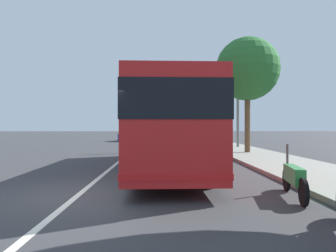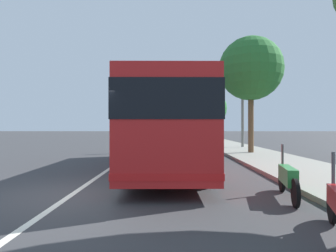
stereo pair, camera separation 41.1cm
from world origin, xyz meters
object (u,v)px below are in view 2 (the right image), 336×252
object	(u,v)px
car_far_distant	(174,137)
roadside_tree_mid_block	(251,69)
car_behind_bus	(171,134)
motorcycle_nearest_curb	(288,179)
utility_pole	(243,94)
coach_bus	(166,124)
car_ahead_same_lane	(136,135)
roadside_tree_far_block	(209,108)

from	to	relation	value
car_far_distant	roadside_tree_mid_block	xyz separation A→B (m)	(-11.37, -4.59, 4.61)
car_far_distant	car_behind_bus	bearing A→B (deg)	1.82
motorcycle_nearest_curb	utility_pole	world-z (taller)	utility_pole
coach_bus	car_behind_bus	distance (m)	31.59
coach_bus	car_ahead_same_lane	distance (m)	23.93
roadside_tree_far_block	car_ahead_same_lane	bearing A→B (deg)	87.37
coach_bus	car_far_distant	xyz separation A→B (m)	(17.44, -0.55, -1.15)
roadside_tree_mid_block	roadside_tree_far_block	bearing A→B (deg)	1.10
motorcycle_nearest_curb	roadside_tree_far_block	distance (m)	28.56
coach_bus	car_ahead_same_lane	bearing A→B (deg)	8.82
motorcycle_nearest_curb	utility_pole	size ratio (longest dim) A/B	0.25
motorcycle_nearest_curb	utility_pole	xyz separation A→B (m)	(16.19, -2.87, 3.83)
car_ahead_same_lane	roadside_tree_mid_block	size ratio (longest dim) A/B	0.65
roadside_tree_far_block	utility_pole	size ratio (longest dim) A/B	0.70
car_behind_bus	roadside_tree_mid_block	distance (m)	26.37
motorcycle_nearest_curb	roadside_tree_mid_block	bearing A→B (deg)	-0.38
car_far_distant	car_ahead_same_lane	bearing A→B (deg)	37.72
coach_bus	car_far_distant	size ratio (longest dim) A/B	2.51
roadside_tree_mid_block	car_behind_bus	bearing A→B (deg)	10.80
motorcycle_nearest_curb	roadside_tree_far_block	bearing A→B (deg)	6.85
car_far_distant	roadside_tree_far_block	bearing A→B (deg)	-36.02
motorcycle_nearest_curb	utility_pole	distance (m)	16.88
roadside_tree_mid_block	car_ahead_same_lane	bearing A→B (deg)	27.75
car_far_distant	roadside_tree_far_block	xyz separation A→B (m)	(5.71, -4.26, 3.26)
coach_bus	car_behind_bus	xyz separation A→B (m)	(31.57, -0.27, -1.15)
car_behind_bus	roadside_tree_mid_block	size ratio (longest dim) A/B	0.59
coach_bus	roadside_tree_mid_block	world-z (taller)	roadside_tree_mid_block
car_far_distant	utility_pole	world-z (taller)	utility_pole
utility_pole	car_behind_bus	bearing A→B (deg)	15.19
motorcycle_nearest_curb	car_behind_bus	xyz separation A→B (m)	(36.71, 2.70, 0.21)
car_far_distant	car_behind_bus	size ratio (longest dim) A/B	1.08
car_far_distant	car_ahead_same_lane	size ratio (longest dim) A/B	0.98
car_far_distant	car_ahead_same_lane	xyz separation A→B (m)	(6.12, 4.62, 0.03)
car_ahead_same_lane	car_behind_bus	world-z (taller)	car_ahead_same_lane
car_behind_bus	coach_bus	bearing A→B (deg)	179.39
car_behind_bus	roadside_tree_far_block	size ratio (longest dim) A/B	0.71
car_far_distant	coach_bus	bearing A→B (deg)	178.89
car_behind_bus	roadside_tree_far_block	distance (m)	10.10
car_far_distant	roadside_tree_mid_block	size ratio (longest dim) A/B	0.63
motorcycle_nearest_curb	car_ahead_same_lane	bearing A→B (deg)	24.35
motorcycle_nearest_curb	car_behind_bus	size ratio (longest dim) A/B	0.50
car_behind_bus	car_far_distant	bearing A→B (deg)	-178.99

